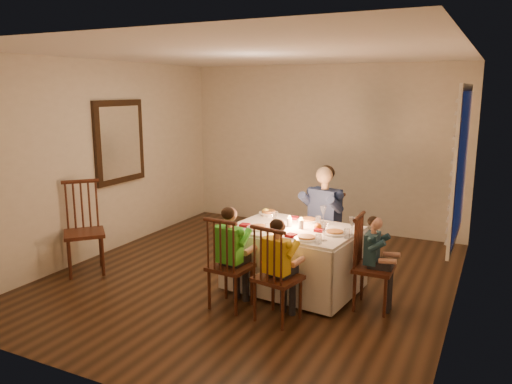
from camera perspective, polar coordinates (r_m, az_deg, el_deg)
The scene contains 26 objects.
ground at distance 6.10m, azimuth -0.43°, elevation -9.67°, with size 5.00×5.00×0.00m, color black.
wall_left at distance 7.05m, azimuth -17.04°, elevation 3.67°, with size 0.02×5.00×2.60m, color beige.
wall_right at distance 5.16m, azimuth 22.45°, elevation 0.53°, with size 0.02×5.00×2.60m, color beige.
wall_back at distance 8.04m, azimuth 7.63°, elevation 5.01°, with size 4.50×0.02×2.60m, color beige.
ceiling at distance 5.69m, azimuth -0.47°, elevation 15.51°, with size 5.00×5.00×0.00m, color white.
dining_table at distance 5.60m, azimuth 4.38°, elevation -6.11°, with size 1.48×1.14×0.69m.
chair_adult at distance 6.39m, azimuth 7.54°, elevation -8.76°, with size 0.40×0.38×0.98m, color #38180F, non-canonical shape.
chair_near_left at distance 5.33m, azimuth -2.89°, elevation -12.92°, with size 0.40×0.38×0.98m, color #38180F, non-canonical shape.
chair_near_right at distance 5.06m, azimuth 2.46°, elevation -14.37°, with size 0.40×0.38×0.98m, color #38180F, non-canonical shape.
chair_end at distance 5.43m, azimuth 13.12°, elevation -12.76°, with size 0.40×0.38×0.98m, color #38180F, non-canonical shape.
chair_extra at distance 6.58m, azimuth -18.75°, elevation -8.69°, with size 0.47×0.44×1.13m, color #38180F, non-canonical shape.
adult at distance 6.39m, azimuth 7.54°, elevation -8.76°, with size 0.49×0.45×1.31m, color navy, non-canonical shape.
child_green at distance 5.33m, azimuth -2.89°, elevation -12.92°, with size 0.35×0.32×1.07m, color green, non-canonical shape.
child_yellow at distance 5.06m, azimuth 2.46°, elevation -14.37°, with size 0.33×0.30×1.03m, color gold, non-canonical shape.
child_teal at distance 5.43m, azimuth 13.12°, elevation -12.76°, with size 0.30×0.27×0.97m, color #1B3744, non-canonical shape.
setting_adult at distance 5.82m, azimuth 5.95°, elevation -3.25°, with size 0.26×0.26×0.02m, color white.
setting_green at distance 5.48m, azimuth 0.28°, elevation -4.12°, with size 0.26×0.26×0.02m, color white.
setting_yellow at distance 5.13m, azimuth 5.81°, elevation -5.31°, with size 0.26×0.26×0.02m, color white.
setting_teal at distance 5.35m, azimuth 9.00°, elevation -4.65°, with size 0.26×0.26×0.02m, color white.
candle_left at distance 5.56m, azimuth 3.82°, elevation -3.49°, with size 0.06×0.06×0.10m, color white.
candle_right at distance 5.49m, azimuth 5.18°, elevation -3.70°, with size 0.06×0.06×0.10m, color white.
squash at distance 6.04m, azimuth 1.11°, elevation -2.30°, with size 0.09×0.09×0.09m, color #FAE841.
orange_fruit at distance 5.46m, azimuth 7.10°, elevation -3.94°, with size 0.08×0.08×0.08m, color orange.
serving_bowl at distance 6.02m, azimuth 1.44°, elevation -2.52°, with size 0.21×0.21×0.05m, color white.
wall_mirror at distance 7.22m, azimuth -15.32°, elevation 5.55°, with size 0.06×0.95×1.15m.
window_blinds at distance 5.23m, azimuth 22.23°, elevation 2.91°, with size 0.07×1.34×1.54m.
Camera 1 is at (2.56, -5.07, 2.22)m, focal length 35.00 mm.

